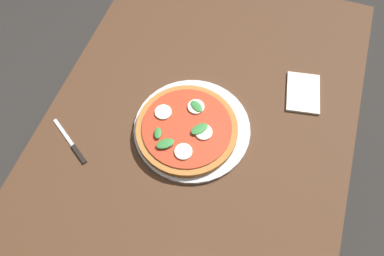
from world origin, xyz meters
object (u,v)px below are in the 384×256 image
(dining_table, at_px, (199,141))
(pizza, at_px, (187,129))
(serving_tray, at_px, (192,129))
(napkin, at_px, (303,93))
(knife, at_px, (74,146))

(dining_table, distance_m, pizza, 0.15)
(serving_tray, distance_m, napkin, 0.33)
(pizza, relative_size, napkin, 2.03)
(dining_table, bearing_deg, napkin, 125.21)
(napkin, bearing_deg, knife, -56.68)
(dining_table, xyz_separation_m, serving_tray, (0.03, -0.01, 0.13))
(dining_table, relative_size, pizza, 4.38)
(serving_tray, height_order, knife, serving_tray)
(serving_tray, bearing_deg, knife, -62.47)
(dining_table, height_order, knife, knife)
(dining_table, height_order, pizza, pizza)
(dining_table, bearing_deg, knife, -58.38)
(serving_tray, height_order, pizza, pizza)
(dining_table, xyz_separation_m, knife, (0.18, -0.29, 0.12))
(dining_table, relative_size, napkin, 8.89)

